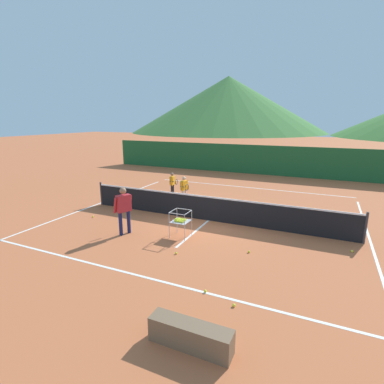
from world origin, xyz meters
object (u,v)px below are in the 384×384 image
tennis_net (209,208)px  tennis_ball_4 (205,291)px  tennis_ball_3 (176,253)px  instructor (124,206)px  tennis_ball_1 (249,252)px  tennis_ball_5 (352,251)px  student_1 (184,187)px  tennis_ball_0 (234,305)px  tennis_ball_2 (93,217)px  courtside_bench (190,335)px  ball_cart (180,220)px  student_0 (173,182)px

tennis_net → tennis_ball_4: size_ratio=156.82×
tennis_ball_3 → tennis_ball_4: size_ratio=1.00×
instructor → tennis_ball_1: size_ratio=24.14×
instructor → tennis_ball_5: size_ratio=24.14×
student_1 → tennis_ball_0: 8.09m
instructor → tennis_ball_2: 2.59m
student_1 → tennis_ball_2: (-2.41, -3.46, -0.72)m
tennis_ball_0 → courtside_bench: bearing=-104.5°
ball_cart → tennis_ball_3: size_ratio=13.22×
student_1 → tennis_ball_5: (6.88, -2.73, -0.72)m
tennis_ball_2 → instructor: bearing=-21.1°
tennis_ball_1 → tennis_ball_3: size_ratio=1.00×
instructor → tennis_ball_2: bearing=158.9°
tennis_ball_3 → tennis_ball_5: (4.71, 2.28, 0.00)m
tennis_ball_5 → courtside_bench: 6.09m
instructor → tennis_ball_4: (3.85, -2.16, -0.95)m
tennis_ball_2 → tennis_ball_3: (4.58, -1.55, 0.00)m
instructor → ball_cart: 1.98m
tennis_net → instructor: instructor is taller
student_0 → ball_cart: 5.43m
tennis_ball_5 → ball_cart: bearing=-168.6°
ball_cart → instructor: bearing=-163.4°
tennis_net → courtside_bench: (2.12, -6.27, -0.27)m
tennis_net → ball_cart: (-0.26, -1.92, 0.08)m
student_1 → tennis_ball_3: bearing=-66.6°
tennis_ball_2 → courtside_bench: courtside_bench is taller
tennis_net → student_0: bearing=138.1°
tennis_net → courtside_bench: tennis_net is taller
ball_cart → tennis_ball_0: 4.06m
student_1 → courtside_bench: student_1 is taller
instructor → ball_cart: instructor is taller
tennis_ball_1 → tennis_ball_5: size_ratio=1.00×
student_1 → tennis_ball_5: student_1 is taller
tennis_net → tennis_ball_2: 4.67m
tennis_ball_4 → tennis_ball_5: size_ratio=1.00×
tennis_ball_0 → student_0: bearing=126.0°
tennis_ball_2 → tennis_ball_5: 9.32m
tennis_ball_0 → courtside_bench: 1.46m
student_1 → tennis_ball_4: student_1 is taller
tennis_net → tennis_ball_2: bearing=-159.8°
ball_cart → student_1: bearing=114.2°
tennis_net → tennis_ball_1: tennis_net is taller
tennis_net → tennis_ball_0: tennis_net is taller
tennis_ball_0 → tennis_ball_2: bearing=154.5°
student_0 → courtside_bench: 10.40m
student_1 → tennis_ball_3: 5.51m
ball_cart → courtside_bench: bearing=-61.3°
instructor → student_1: bearing=87.9°
tennis_ball_0 → tennis_ball_4: 0.78m
tennis_ball_2 → tennis_ball_4: 6.81m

